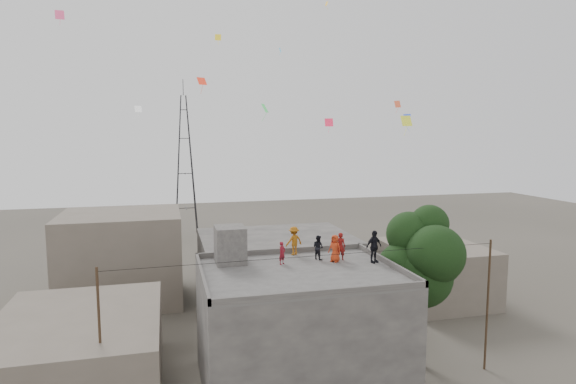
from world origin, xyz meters
The scene contains 18 objects.
ground centered at (0.00, 0.00, 0.00)m, with size 140.00×140.00×0.00m, color #47433A.
main_building centered at (0.00, 0.00, 3.05)m, with size 10.00×8.00×6.10m.
parapet centered at (0.00, 0.00, 6.25)m, with size 10.00×8.00×0.30m.
stair_head_box centered at (-3.20, 2.60, 7.10)m, with size 1.60×1.80×2.00m, color #44413F.
neighbor_west centered at (-11.00, 2.00, 2.00)m, with size 8.00×10.00×4.00m, color #665C51.
neighbor_north centered at (2.00, 14.00, 2.50)m, with size 12.00×9.00×5.00m, color #44413F.
neighbor_northwest centered at (-10.00, 16.00, 3.50)m, with size 9.00×8.00×7.00m, color #665C51.
neighbor_east centered at (14.00, 10.00, 2.20)m, with size 7.00×8.00×4.40m, color #665C51.
tree centered at (7.37, 0.60, 6.10)m, with size 4.90×4.60×9.10m.
utility_line centered at (0.50, -1.25, 3.83)m, with size 20.12×0.62×7.40m.
transmission_tower centered at (-4.00, 40.00, 9.07)m, with size 2.97×2.97×20.01m.
person_red_adult centered at (2.83, 1.65, 6.88)m, with size 0.57×0.37×1.55m, color maroon.
person_orange_child centered at (2.40, 1.36, 6.85)m, with size 0.73×0.48×1.50m, color red.
person_dark_child centered at (1.68, 2.11, 6.78)m, with size 0.66×0.52×1.36m, color black.
person_dark_adult centered at (4.40, 0.66, 6.99)m, with size 1.04×0.43×1.78m, color black.
person_orange_adult centered at (0.62, 3.40, 6.93)m, with size 1.07×0.62×1.66m, color #A05912.
person_red_child centered at (-0.53, 1.58, 6.71)m, with size 0.45×0.29×1.23m, color maroon.
kites centered at (1.03, 6.09, 15.91)m, with size 20.39×14.97×9.67m.
Camera 1 is at (-6.53, -23.03, 13.05)m, focal length 30.00 mm.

